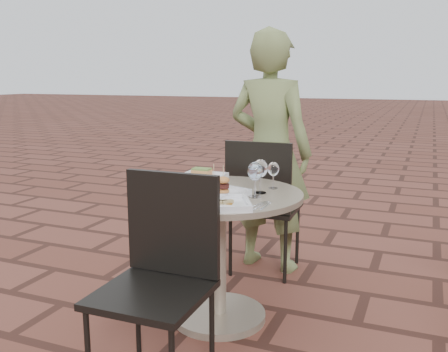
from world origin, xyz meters
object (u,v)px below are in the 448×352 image
at_px(diner, 270,152).
at_px(plate_tuna, 222,203).
at_px(chair_far, 262,197).
at_px(chair_near, 162,264).
at_px(plate_sliders, 219,190).
at_px(plate_salmon, 202,176).
at_px(cafe_table, 219,236).

relative_size(diner, plate_tuna, 4.70).
relative_size(chair_far, diner, 0.56).
bearing_deg(diner, chair_near, 97.97).
bearing_deg(plate_tuna, plate_sliders, 116.74).
distance_m(chair_far, plate_tuna, 1.00).
relative_size(chair_far, plate_salmon, 3.60).
xyz_separation_m(diner, plate_salmon, (-0.24, -0.61, -0.08)).
height_order(plate_salmon, plate_tuna, plate_salmon).
bearing_deg(chair_near, cafe_table, 89.31).
bearing_deg(chair_far, plate_tuna, 94.42).
bearing_deg(plate_tuna, cafe_table, 115.54).
bearing_deg(plate_salmon, chair_near, -75.82).
xyz_separation_m(cafe_table, chair_near, (0.00, -0.63, 0.07)).
bearing_deg(plate_tuna, diner, 95.93).
bearing_deg(plate_sliders, chair_near, -92.78).
height_order(diner, plate_tuna, diner).
relative_size(plate_sliders, plate_tuna, 0.89).
bearing_deg(plate_salmon, chair_far, 61.39).
distance_m(cafe_table, chair_near, 0.63).
height_order(chair_near, plate_salmon, chair_near).
relative_size(cafe_table, chair_far, 0.97).
bearing_deg(plate_sliders, plate_salmon, 127.09).
bearing_deg(chair_near, diner, 88.83).
bearing_deg(plate_sliders, plate_tuna, -63.26).
xyz_separation_m(plate_salmon, plate_tuna, (0.35, -0.54, -0.00)).
height_order(chair_far, plate_tuna, chair_far).
relative_size(plate_salmon, plate_tuna, 0.74).
relative_size(chair_far, plate_sliders, 2.97).
height_order(chair_near, plate_tuna, chair_near).
bearing_deg(plate_sliders, cafe_table, 111.92).
height_order(cafe_table, plate_sliders, plate_sliders).
xyz_separation_m(chair_far, chair_near, (-0.01, -1.33, 0.00)).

